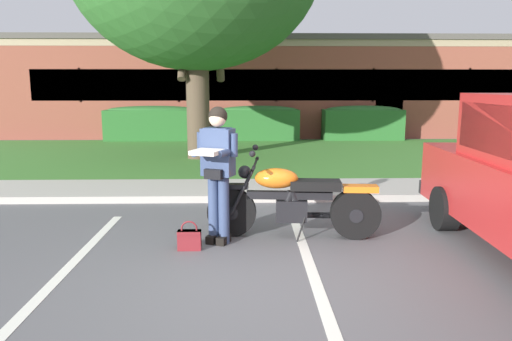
{
  "coord_description": "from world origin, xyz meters",
  "views": [
    {
      "loc": [
        -0.23,
        -4.75,
        1.97
      ],
      "look_at": [
        -0.07,
        1.56,
        0.85
      ],
      "focal_mm": 34.2,
      "sensor_mm": 36.0,
      "label": 1
    }
  ],
  "objects_px": {
    "hedge_left": "(154,123)",
    "hedge_center_right": "(362,122)",
    "handbag": "(189,238)",
    "rider_person": "(217,164)",
    "motorcycle": "(300,201)",
    "brick_building": "(268,86)",
    "hedge_center_left": "(259,123)"
  },
  "relations": [
    {
      "from": "hedge_center_right",
      "to": "brick_building",
      "type": "bearing_deg",
      "value": 114.9
    },
    {
      "from": "handbag",
      "to": "hedge_center_right",
      "type": "relative_size",
      "value": 0.13
    },
    {
      "from": "motorcycle",
      "to": "handbag",
      "type": "xyz_separation_m",
      "value": [
        -1.38,
        -0.46,
        -0.34
      ]
    },
    {
      "from": "motorcycle",
      "to": "hedge_center_left",
      "type": "xyz_separation_m",
      "value": [
        -0.2,
        10.82,
        0.17
      ]
    },
    {
      "from": "handbag",
      "to": "hedge_left",
      "type": "distance_m",
      "value": 11.56
    },
    {
      "from": "handbag",
      "to": "rider_person",
      "type": "bearing_deg",
      "value": 37.14
    },
    {
      "from": "hedge_left",
      "to": "hedge_center_right",
      "type": "xyz_separation_m",
      "value": [
        7.25,
        0.0,
        0.0
      ]
    },
    {
      "from": "rider_person",
      "to": "brick_building",
      "type": "xyz_separation_m",
      "value": [
        1.5,
        17.43,
        0.86
      ]
    },
    {
      "from": "rider_person",
      "to": "hedge_center_left",
      "type": "relative_size",
      "value": 0.62
    },
    {
      "from": "rider_person",
      "to": "hedge_center_right",
      "type": "xyz_separation_m",
      "value": [
        4.47,
        11.03,
        -0.36
      ]
    },
    {
      "from": "hedge_center_right",
      "to": "brick_building",
      "type": "xyz_separation_m",
      "value": [
        -2.97,
        6.41,
        1.22
      ]
    },
    {
      "from": "handbag",
      "to": "hedge_center_left",
      "type": "xyz_separation_m",
      "value": [
        1.18,
        11.28,
        0.51
      ]
    },
    {
      "from": "rider_person",
      "to": "handbag",
      "type": "height_order",
      "value": "rider_person"
    },
    {
      "from": "brick_building",
      "to": "hedge_center_right",
      "type": "bearing_deg",
      "value": -65.1
    },
    {
      "from": "hedge_left",
      "to": "brick_building",
      "type": "height_order",
      "value": "brick_building"
    },
    {
      "from": "rider_person",
      "to": "hedge_left",
      "type": "height_order",
      "value": "rider_person"
    },
    {
      "from": "hedge_center_left",
      "to": "brick_building",
      "type": "xyz_separation_m",
      "value": [
        0.65,
        6.41,
        1.22
      ]
    },
    {
      "from": "motorcycle",
      "to": "hedge_center_left",
      "type": "bearing_deg",
      "value": 91.07
    },
    {
      "from": "motorcycle",
      "to": "rider_person",
      "type": "height_order",
      "value": "rider_person"
    },
    {
      "from": "rider_person",
      "to": "handbag",
      "type": "distance_m",
      "value": 0.96
    },
    {
      "from": "rider_person",
      "to": "hedge_center_right",
      "type": "distance_m",
      "value": 11.91
    },
    {
      "from": "hedge_left",
      "to": "hedge_center_left",
      "type": "distance_m",
      "value": 3.62
    },
    {
      "from": "hedge_center_left",
      "to": "hedge_center_right",
      "type": "relative_size",
      "value": 1.01
    },
    {
      "from": "motorcycle",
      "to": "hedge_center_left",
      "type": "relative_size",
      "value": 0.81
    },
    {
      "from": "handbag",
      "to": "brick_building",
      "type": "xyz_separation_m",
      "value": [
        1.83,
        17.69,
        1.72
      ]
    },
    {
      "from": "hedge_center_left",
      "to": "brick_building",
      "type": "distance_m",
      "value": 6.55
    },
    {
      "from": "motorcycle",
      "to": "hedge_left",
      "type": "distance_m",
      "value": 11.48
    },
    {
      "from": "motorcycle",
      "to": "hedge_left",
      "type": "xyz_separation_m",
      "value": [
        -3.83,
        10.82,
        0.17
      ]
    },
    {
      "from": "hedge_center_right",
      "to": "handbag",
      "type": "bearing_deg",
      "value": -113.06
    },
    {
      "from": "hedge_center_left",
      "to": "brick_building",
      "type": "height_order",
      "value": "brick_building"
    },
    {
      "from": "hedge_left",
      "to": "brick_building",
      "type": "relative_size",
      "value": 0.16
    },
    {
      "from": "rider_person",
      "to": "motorcycle",
      "type": "bearing_deg",
      "value": 11.21
    }
  ]
}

